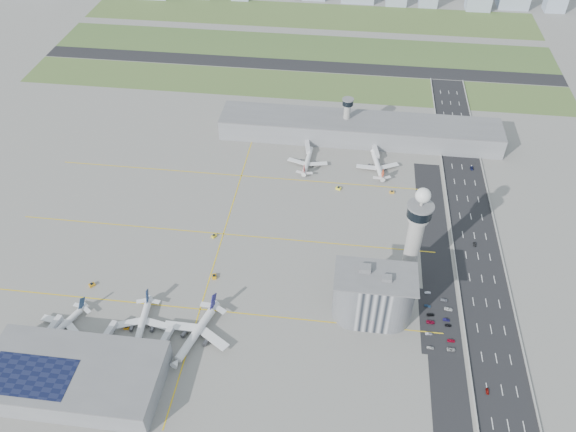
# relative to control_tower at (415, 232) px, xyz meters

# --- Properties ---
(ground) EXTENTS (1000.00, 1000.00, 0.00)m
(ground) POSITION_rel_control_tower_xyz_m (-72.00, -8.00, -35.04)
(ground) COLOR gray
(grass_strip_0) EXTENTS (480.00, 50.00, 0.08)m
(grass_strip_0) POSITION_rel_control_tower_xyz_m (-92.00, 217.00, -35.00)
(grass_strip_0) COLOR #586E34
(grass_strip_0) RESTS_ON ground
(grass_strip_1) EXTENTS (480.00, 60.00, 0.08)m
(grass_strip_1) POSITION_rel_control_tower_xyz_m (-92.00, 292.00, -35.00)
(grass_strip_1) COLOR #3A5629
(grass_strip_1) RESTS_ON ground
(grass_strip_2) EXTENTS (480.00, 70.00, 0.08)m
(grass_strip_2) POSITION_rel_control_tower_xyz_m (-92.00, 372.00, -35.00)
(grass_strip_2) COLOR #4D6630
(grass_strip_2) RESTS_ON ground
(runway) EXTENTS (480.00, 22.00, 0.10)m
(runway) POSITION_rel_control_tower_xyz_m (-92.00, 254.00, -34.98)
(runway) COLOR black
(runway) RESTS_ON ground
(highway) EXTENTS (28.00, 500.00, 0.10)m
(highway) POSITION_rel_control_tower_xyz_m (43.00, -8.00, -34.99)
(highway) COLOR black
(highway) RESTS_ON ground
(barrier_left) EXTENTS (0.60, 500.00, 1.20)m
(barrier_left) POSITION_rel_control_tower_xyz_m (29.00, -8.00, -34.44)
(barrier_left) COLOR #9E9E99
(barrier_left) RESTS_ON ground
(barrier_right) EXTENTS (0.60, 500.00, 1.20)m
(barrier_right) POSITION_rel_control_tower_xyz_m (57.00, -8.00, -34.44)
(barrier_right) COLOR #9E9E99
(barrier_right) RESTS_ON ground
(landside_road) EXTENTS (18.00, 260.00, 0.08)m
(landside_road) POSITION_rel_control_tower_xyz_m (18.00, -18.00, -35.00)
(landside_road) COLOR black
(landside_road) RESTS_ON ground
(parking_lot) EXTENTS (20.00, 44.00, 0.10)m
(parking_lot) POSITION_rel_control_tower_xyz_m (16.00, -30.00, -34.99)
(parking_lot) COLOR black
(parking_lot) RESTS_ON ground
(taxiway_line_h_0) EXTENTS (260.00, 0.60, 0.01)m
(taxiway_line_h_0) POSITION_rel_control_tower_xyz_m (-112.00, -38.00, -35.04)
(taxiway_line_h_0) COLOR yellow
(taxiway_line_h_0) RESTS_ON ground
(taxiway_line_h_1) EXTENTS (260.00, 0.60, 0.01)m
(taxiway_line_h_1) POSITION_rel_control_tower_xyz_m (-112.00, 22.00, -35.04)
(taxiway_line_h_1) COLOR yellow
(taxiway_line_h_1) RESTS_ON ground
(taxiway_line_h_2) EXTENTS (260.00, 0.60, 0.01)m
(taxiway_line_h_2) POSITION_rel_control_tower_xyz_m (-112.00, 82.00, -35.04)
(taxiway_line_h_2) COLOR yellow
(taxiway_line_h_2) RESTS_ON ground
(taxiway_line_v) EXTENTS (0.60, 260.00, 0.01)m
(taxiway_line_v) POSITION_rel_control_tower_xyz_m (-112.00, 22.00, -35.04)
(taxiway_line_v) COLOR yellow
(taxiway_line_v) RESTS_ON ground
(control_tower) EXTENTS (14.00, 14.00, 64.50)m
(control_tower) POSITION_rel_control_tower_xyz_m (0.00, 0.00, 0.00)
(control_tower) COLOR #ADAAA5
(control_tower) RESTS_ON ground
(secondary_tower) EXTENTS (8.60, 8.60, 31.90)m
(secondary_tower) POSITION_rel_control_tower_xyz_m (-42.00, 142.00, -16.24)
(secondary_tower) COLOR #ADAAA5
(secondary_tower) RESTS_ON ground
(admin_building) EXTENTS (42.00, 24.00, 33.50)m
(admin_building) POSITION_rel_control_tower_xyz_m (-20.01, -30.00, -19.74)
(admin_building) COLOR #B2B2B7
(admin_building) RESTS_ON ground
(terminal_pier) EXTENTS (210.00, 32.00, 15.80)m
(terminal_pier) POSITION_rel_control_tower_xyz_m (-32.00, 140.00, -27.14)
(terminal_pier) COLOR gray
(terminal_pier) RESTS_ON ground
(near_terminal) EXTENTS (84.00, 42.00, 13.00)m
(near_terminal) POSITION_rel_control_tower_xyz_m (-160.07, -90.02, -28.62)
(near_terminal) COLOR gray
(near_terminal) RESTS_ON ground
(airplane_near_a) EXTENTS (40.37, 43.04, 9.60)m
(airplane_near_a) POSITION_rel_control_tower_xyz_m (-179.89, -60.62, -30.24)
(airplane_near_a) COLOR white
(airplane_near_a) RESTS_ON ground
(airplane_near_b) EXTENTS (35.45, 40.56, 10.57)m
(airplane_near_b) POSITION_rel_control_tower_xyz_m (-138.82, -54.66, -29.76)
(airplane_near_b) COLOR white
(airplane_near_b) RESTS_ON ground
(airplane_near_c) EXTENTS (48.96, 53.47, 12.47)m
(airplane_near_c) POSITION_rel_control_tower_xyz_m (-109.42, -57.04, -28.81)
(airplane_near_c) COLOR white
(airplane_near_c) RESTS_ON ground
(airplane_far_a) EXTENTS (31.28, 36.11, 9.63)m
(airplane_far_a) POSITION_rel_control_tower_xyz_m (-67.25, 101.69, -30.23)
(airplane_far_a) COLOR white
(airplane_far_a) RESTS_ON ground
(airplane_far_b) EXTENTS (37.76, 42.01, 10.21)m
(airplane_far_b) POSITION_rel_control_tower_xyz_m (-17.45, 103.13, -29.94)
(airplane_far_b) COLOR white
(airplane_far_b) RESTS_ON ground
(jet_bridge_near_0) EXTENTS (5.39, 14.31, 5.70)m
(jet_bridge_near_0) POSITION_rel_control_tower_xyz_m (-185.00, -69.00, -32.19)
(jet_bridge_near_0) COLOR silver
(jet_bridge_near_0) RESTS_ON ground
(jet_bridge_near_1) EXTENTS (5.39, 14.31, 5.70)m
(jet_bridge_near_1) POSITION_rel_control_tower_xyz_m (-155.00, -69.00, -32.19)
(jet_bridge_near_1) COLOR silver
(jet_bridge_near_1) RESTS_ON ground
(jet_bridge_near_2) EXTENTS (5.39, 14.31, 5.70)m
(jet_bridge_near_2) POSITION_rel_control_tower_xyz_m (-125.00, -69.00, -32.19)
(jet_bridge_near_2) COLOR silver
(jet_bridge_near_2) RESTS_ON ground
(jet_bridge_far_0) EXTENTS (5.39, 14.31, 5.70)m
(jet_bridge_far_0) POSITION_rel_control_tower_xyz_m (-70.00, 124.00, -32.19)
(jet_bridge_far_0) COLOR silver
(jet_bridge_far_0) RESTS_ON ground
(jet_bridge_far_1) EXTENTS (5.39, 14.31, 5.70)m
(jet_bridge_far_1) POSITION_rel_control_tower_xyz_m (-20.00, 124.00, -32.19)
(jet_bridge_far_1) COLOR silver
(jet_bridge_far_1) RESTS_ON ground
(tug_0) EXTENTS (3.95, 3.96, 1.93)m
(tug_0) POSITION_rel_control_tower_xyz_m (-176.68, -29.12, -34.08)
(tug_0) COLOR orange
(tug_0) RESTS_ON ground
(tug_1) EXTENTS (2.92, 2.14, 1.60)m
(tug_1) POSITION_rel_control_tower_xyz_m (-147.20, -55.43, -34.24)
(tug_1) COLOR orange
(tug_1) RESTS_ON ground
(tug_2) EXTENTS (3.02, 3.84, 1.99)m
(tug_2) POSITION_rel_control_tower_xyz_m (-109.47, -14.36, -34.05)
(tug_2) COLOR orange
(tug_2) RESTS_ON ground
(tug_3) EXTENTS (3.40, 3.71, 1.78)m
(tug_3) POSITION_rel_control_tower_xyz_m (-117.10, 18.73, -34.15)
(tug_3) COLOR yellow
(tug_3) RESTS_ON ground
(tug_4) EXTENTS (3.92, 3.31, 1.94)m
(tug_4) POSITION_rel_control_tower_xyz_m (-43.44, 75.47, -34.07)
(tug_4) COLOR yellow
(tug_4) RESTS_ON ground
(tug_5) EXTENTS (3.16, 2.37, 1.70)m
(tug_5) POSITION_rel_control_tower_xyz_m (-7.37, 75.91, -34.19)
(tug_5) COLOR gold
(tug_5) RESTS_ON ground
(car_lot_0) EXTENTS (3.72, 1.70, 1.23)m
(car_lot_0) POSITION_rel_control_tower_xyz_m (10.45, -48.06, -34.42)
(car_lot_0) COLOR silver
(car_lot_0) RESTS_ON ground
(car_lot_1) EXTENTS (3.77, 1.72, 1.20)m
(car_lot_1) POSITION_rel_control_tower_xyz_m (10.22, -39.39, -34.44)
(car_lot_1) COLOR #9A9BA8
(car_lot_1) RESTS_ON ground
(car_lot_2) EXTENTS (4.45, 2.16, 1.22)m
(car_lot_2) POSITION_rel_control_tower_xyz_m (11.66, -31.64, -34.43)
(car_lot_2) COLOR maroon
(car_lot_2) RESTS_ON ground
(car_lot_3) EXTENTS (4.24, 2.28, 1.17)m
(car_lot_3) POSITION_rel_control_tower_xyz_m (11.95, -26.68, -34.46)
(car_lot_3) COLOR black
(car_lot_3) RESTS_ON ground
(car_lot_4) EXTENTS (3.64, 1.87, 1.18)m
(car_lot_4) POSITION_rel_control_tower_xyz_m (10.75, -20.64, -34.45)
(car_lot_4) COLOR #2D5483
(car_lot_4) RESTS_ON ground
(car_lot_5) EXTENTS (3.56, 1.68, 1.13)m
(car_lot_5) POSITION_rel_control_tower_xyz_m (11.43, -11.12, -34.48)
(car_lot_5) COLOR silver
(car_lot_5) RESTS_ON ground
(car_lot_6) EXTENTS (4.47, 2.14, 1.23)m
(car_lot_6) POSITION_rel_control_tower_xyz_m (20.94, -47.90, -34.43)
(car_lot_6) COLOR #A5A5A5
(car_lot_6) RESTS_ON ground
(car_lot_7) EXTENTS (3.95, 1.65, 1.14)m
(car_lot_7) POSITION_rel_control_tower_xyz_m (21.43, -42.39, -34.47)
(car_lot_7) COLOR #B50827
(car_lot_7) RESTS_ON ground
(car_lot_8) EXTENTS (3.35, 1.42, 1.13)m
(car_lot_8) POSITION_rel_control_tower_xyz_m (20.76, -32.62, -34.48)
(car_lot_8) COLOR black
(car_lot_8) RESTS_ON ground
(car_lot_9) EXTENTS (3.66, 1.49, 1.18)m
(car_lot_9) POSITION_rel_control_tower_xyz_m (20.04, -29.10, -34.45)
(car_lot_9) COLOR #151147
(car_lot_9) RESTS_ON ground
(car_lot_10) EXTENTS (4.77, 2.67, 1.26)m
(car_lot_10) POSITION_rel_control_tower_xyz_m (21.81, -21.55, -34.41)
(car_lot_10) COLOR white
(car_lot_10) RESTS_ON ground
(car_lot_11) EXTENTS (3.95, 1.79, 1.12)m
(car_lot_11) POSITION_rel_control_tower_xyz_m (20.16, -15.31, -34.48)
(car_lot_11) COLOR gray
(car_lot_11) RESTS_ON ground
(car_hw_0) EXTENTS (1.52, 3.46, 1.16)m
(car_hw_0) POSITION_rel_control_tower_xyz_m (35.86, -69.85, -34.46)
(car_hw_0) COLOR maroon
(car_hw_0) RESTS_ON ground
(car_hw_1) EXTENTS (1.29, 3.59, 1.18)m
(car_hw_1) POSITION_rel_control_tower_xyz_m (42.05, 31.45, -34.45)
(car_hw_1) COLOR black
(car_hw_1) RESTS_ON ground
(car_hw_2) EXTENTS (2.15, 4.47, 1.23)m
(car_hw_2) POSITION_rel_control_tower_xyz_m (49.58, 110.45, -34.43)
(car_hw_2) COLOR #161B49
(car_hw_2) RESTS_ON ground
(car_hw_4) EXTENTS (1.74, 3.62, 1.19)m
(car_hw_4) POSITION_rel_control_tower_xyz_m (35.44, 172.87, -34.44)
(car_hw_4) COLOR gray
(car_hw_4) RESTS_ON ground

